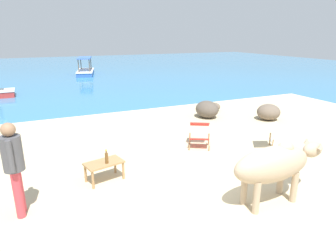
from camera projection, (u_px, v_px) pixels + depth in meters
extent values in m
cube|color=#CCB78E|center=(225.00, 197.00, 5.55)|extent=(18.00, 14.00, 0.04)
cube|color=teal|center=(73.00, 71.00, 24.69)|extent=(60.00, 36.00, 0.03)
cylinder|color=tan|center=(280.00, 179.00, 5.57)|extent=(0.12, 0.12, 0.58)
cylinder|color=tan|center=(294.00, 187.00, 5.29)|extent=(0.12, 0.12, 0.58)
cylinder|color=tan|center=(244.00, 189.00, 5.21)|extent=(0.12, 0.12, 0.58)
cylinder|color=tan|center=(256.00, 198.00, 4.93)|extent=(0.12, 0.12, 0.58)
ellipsoid|color=tan|center=(272.00, 164.00, 5.11)|extent=(1.60, 0.62, 0.63)
ellipsoid|color=tan|center=(312.00, 150.00, 5.48)|extent=(0.43, 0.26, 0.30)
cone|color=tan|center=(307.00, 141.00, 5.57)|extent=(0.11, 0.11, 0.11)
cone|color=tan|center=(320.00, 146.00, 5.32)|extent=(0.11, 0.11, 0.11)
ellipsoid|color=tan|center=(286.00, 147.00, 5.14)|extent=(0.30, 0.26, 0.21)
cube|color=#A37A4C|center=(104.00, 163.00, 6.03)|extent=(0.84, 0.61, 0.04)
cylinder|color=#A37A4C|center=(115.00, 165.00, 6.42)|extent=(0.05, 0.05, 0.38)
cylinder|color=#A37A4C|center=(123.00, 171.00, 6.15)|extent=(0.05, 0.05, 0.38)
cylinder|color=#A37A4C|center=(86.00, 173.00, 6.02)|extent=(0.05, 0.05, 0.38)
cylinder|color=#A37A4C|center=(93.00, 180.00, 5.75)|extent=(0.05, 0.05, 0.38)
cylinder|color=brown|center=(107.00, 158.00, 5.94)|extent=(0.07, 0.07, 0.22)
cylinder|color=brown|center=(106.00, 152.00, 5.90)|extent=(0.03, 0.03, 0.06)
cylinder|color=yellow|center=(106.00, 150.00, 5.88)|extent=(0.03, 0.03, 0.02)
cylinder|color=#A37A4C|center=(285.00, 143.00, 8.03)|extent=(0.04, 0.04, 0.14)
cylinder|color=#A37A4C|center=(289.00, 150.00, 7.54)|extent=(0.04, 0.04, 0.14)
cylinder|color=#A37A4C|center=(270.00, 139.00, 8.08)|extent=(0.04, 0.04, 0.34)
cylinder|color=#A37A4C|center=(273.00, 146.00, 7.59)|extent=(0.04, 0.04, 0.34)
cube|color=silver|center=(280.00, 140.00, 7.78)|extent=(0.65, 0.67, 0.21)
cube|color=silver|center=(269.00, 128.00, 7.74)|extent=(0.68, 0.69, 0.23)
cylinder|color=#A37A4C|center=(209.00, 148.00, 7.68)|extent=(0.04, 0.04, 0.14)
cylinder|color=#A37A4C|center=(189.00, 148.00, 7.72)|extent=(0.04, 0.04, 0.14)
cylinder|color=#A37A4C|center=(209.00, 139.00, 8.04)|extent=(0.04, 0.04, 0.34)
cylinder|color=#A37A4C|center=(190.00, 139.00, 8.09)|extent=(0.04, 0.04, 0.34)
cube|color=red|center=(199.00, 139.00, 7.85)|extent=(0.67, 0.63, 0.21)
cube|color=red|center=(200.00, 124.00, 8.05)|extent=(0.68, 0.66, 0.23)
cylinder|color=#CC3D47|center=(19.00, 190.00, 4.95)|extent=(0.14, 0.14, 0.82)
cylinder|color=#CC3D47|center=(18.00, 195.00, 4.79)|extent=(0.14, 0.14, 0.82)
cylinder|color=#4C4C51|center=(12.00, 153.00, 4.66)|extent=(0.32, 0.32, 0.58)
cylinder|color=#4C4C51|center=(13.00, 147.00, 4.84)|extent=(0.09, 0.09, 0.52)
cylinder|color=#4C4C51|center=(10.00, 157.00, 4.47)|extent=(0.09, 0.09, 0.52)
sphere|color=#997051|center=(8.00, 130.00, 4.54)|extent=(0.22, 0.22, 0.22)
ellipsoid|color=#6B5B4C|center=(214.00, 107.00, 11.69)|extent=(0.68, 0.69, 0.33)
ellipsoid|color=brown|center=(207.00, 109.00, 10.71)|extent=(0.88, 1.01, 0.62)
ellipsoid|color=#6B5B4C|center=(269.00, 112.00, 10.43)|extent=(1.00, 0.98, 0.57)
cube|color=#3866B7|center=(86.00, 73.00, 22.58)|extent=(1.87, 3.75, 0.28)
cube|color=white|center=(85.00, 71.00, 22.53)|extent=(1.94, 3.84, 0.04)
cylinder|color=brown|center=(81.00, 63.00, 23.33)|extent=(0.06, 0.06, 0.95)
cylinder|color=brown|center=(91.00, 63.00, 23.48)|extent=(0.06, 0.06, 0.95)
cylinder|color=brown|center=(78.00, 66.00, 21.31)|extent=(0.06, 0.06, 0.95)
cylinder|color=brown|center=(89.00, 66.00, 21.45)|extent=(0.06, 0.06, 0.95)
cube|color=#3D66C6|center=(84.00, 58.00, 22.24)|extent=(1.47, 2.66, 0.06)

